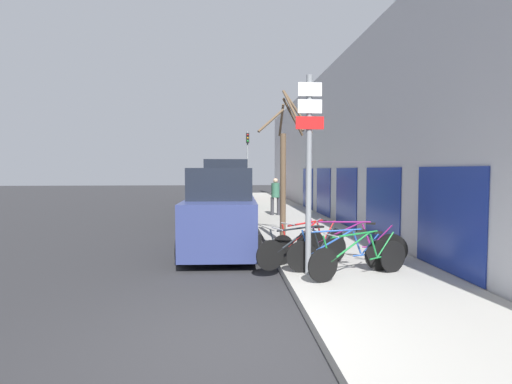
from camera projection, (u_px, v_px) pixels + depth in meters
name	position (u px, v px, depth m)	size (l,w,h in m)	color
ground_plane	(228.00, 223.00, 16.06)	(80.00, 80.00, 0.00)	#28282B
sidewalk_curb	(282.00, 213.00, 19.05)	(3.20, 32.00, 0.15)	#9E9B93
building_facade	(319.00, 148.00, 18.93)	(0.23, 32.00, 6.50)	#BCBCC1
signpost	(309.00, 167.00, 7.57)	(0.53, 0.13, 3.79)	gray
bicycle_0	(360.00, 258.00, 7.46)	(2.14, 0.87, 0.86)	black
bicycle_1	(341.00, 253.00, 7.86)	(2.20, 0.44, 0.86)	black
bicycle_2	(303.00, 249.00, 8.30)	(2.05, 0.86, 0.85)	black
bicycle_3	(350.00, 244.00, 8.78)	(2.19, 1.04, 0.90)	black
bicycle_4	(310.00, 243.00, 8.89)	(1.92, 1.22, 0.88)	black
parked_car_0	(221.00, 213.00, 10.54)	(2.06, 4.63, 2.21)	navy
parked_car_1	(225.00, 195.00, 16.23)	(2.18, 4.26, 2.56)	black
parked_car_2	(225.00, 190.00, 21.83)	(2.05, 4.23, 2.37)	#144728
parked_car_3	(226.00, 186.00, 27.57)	(1.97, 4.42, 2.33)	maroon
pedestrian_near	(275.00, 194.00, 17.68)	(0.43, 0.36, 1.64)	#333338
street_tree	(284.00, 171.00, 10.89)	(1.53, 1.53, 4.17)	brown
traffic_light	(248.00, 156.00, 25.76)	(0.20, 0.30, 4.50)	gray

